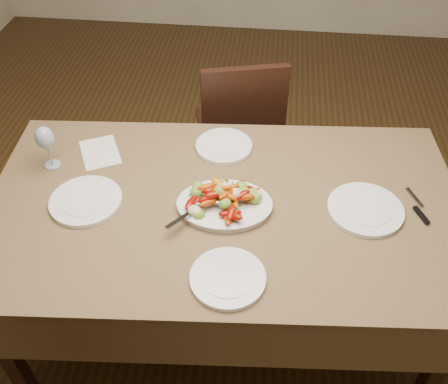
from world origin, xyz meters
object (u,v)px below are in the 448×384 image
serving_platter (225,206)px  wine_glass (47,146)px  plate_right (365,210)px  plate_far (224,146)px  dining_table (224,265)px  plate_left (86,201)px  plate_near (228,278)px  chair_far (237,128)px

serving_platter → wine_glass: size_ratio=1.70×
plate_right → plate_far: same height
dining_table → plate_right: 0.66m
plate_left → wine_glass: 0.30m
serving_platter → plate_near: serving_platter is taller
plate_right → plate_far: 0.66m
serving_platter → plate_left: serving_platter is taller
chair_far → plate_left: bearing=47.3°
serving_platter → plate_left: bearing=-176.9°
dining_table → wine_glass: (-0.73, 0.15, 0.48)m
plate_right → plate_near: size_ratio=1.12×
dining_table → plate_near: size_ratio=7.24×
serving_platter → plate_left: size_ratio=1.26×
wine_glass → chair_far: bearing=46.1°
wine_glass → plate_left: bearing=-44.0°
dining_table → chair_far: size_ratio=1.94×
plate_far → plate_near: size_ratio=0.96×
serving_platter → wine_glass: wine_glass is taller
chair_far → serving_platter: bearing=77.4°
chair_far → serving_platter: (0.03, -0.91, 0.30)m
plate_right → wine_glass: bearing=174.3°
plate_far → wine_glass: size_ratio=1.19×
serving_platter → plate_right: (0.53, 0.04, -0.00)m
plate_left → wine_glass: wine_glass is taller
dining_table → chair_far: bearing=91.7°
serving_platter → chair_far: bearing=91.9°
plate_right → plate_left: bearing=-176.0°
plate_left → plate_far: same height
serving_platter → plate_right: bearing=4.8°
plate_far → wine_glass: (-0.70, -0.20, 0.09)m
serving_platter → plate_near: bearing=-81.8°
serving_platter → wine_glass: 0.76m
chair_far → serving_platter: 0.95m
chair_far → plate_near: chair_far is taller
dining_table → plate_right: bearing=2.1°
chair_far → wine_glass: wine_glass is taller
plate_left → plate_right: size_ratio=0.97×
chair_far → plate_near: size_ratio=3.74×
dining_table → plate_far: size_ratio=7.52×
plate_far → serving_platter: bearing=-83.2°
plate_left → plate_right: (1.06, 0.07, 0.00)m
plate_near → dining_table: bearing=98.4°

